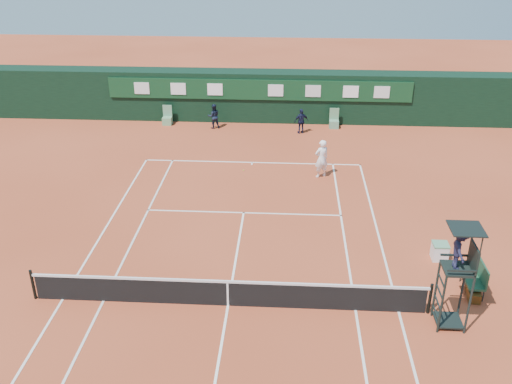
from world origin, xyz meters
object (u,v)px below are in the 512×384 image
(umpire_chair, at_px, (459,257))
(player_bench, at_px, (477,276))
(player, at_px, (322,159))
(tennis_net, at_px, (228,293))
(cooler, at_px, (440,251))

(umpire_chair, relative_size, player_bench, 2.85)
(umpire_chair, xyz_separation_m, player, (-3.46, 10.85, -1.51))
(tennis_net, xyz_separation_m, umpire_chair, (6.88, -0.52, 1.95))
(cooler, xyz_separation_m, player, (-4.04, 7.08, 0.62))
(player_bench, xyz_separation_m, player, (-4.78, 9.06, 0.35))
(cooler, height_order, player, player)
(cooler, bearing_deg, tennis_net, -156.50)
(player_bench, distance_m, cooler, 2.13)
(cooler, bearing_deg, player, 119.73)
(player_bench, bearing_deg, cooler, 110.37)
(player, bearing_deg, cooler, 94.03)
(player_bench, height_order, player, player)
(player_bench, bearing_deg, umpire_chair, -126.43)
(tennis_net, xyz_separation_m, player_bench, (8.20, 1.27, 0.09))
(tennis_net, relative_size, player_bench, 10.75)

